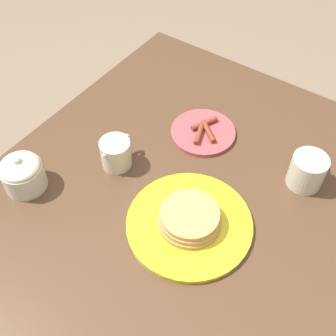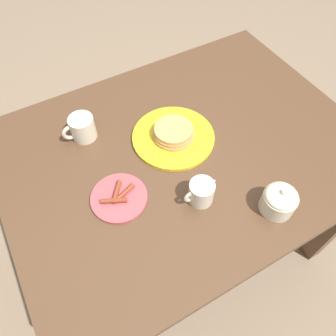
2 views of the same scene
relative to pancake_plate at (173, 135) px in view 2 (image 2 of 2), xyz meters
name	(u,v)px [view 2 (image 2 of 2)]	position (x,y,z in m)	size (l,w,h in m)	color
ground_plane	(179,237)	(-0.01, 0.05, -0.75)	(8.00, 8.00, 0.00)	#7A6651
dining_table	(183,169)	(-0.01, 0.05, -0.14)	(1.18, 0.88, 0.73)	#4C3321
pancake_plate	(173,135)	(0.00, 0.00, 0.00)	(0.27, 0.27, 0.05)	gold
side_plate_bacon	(119,197)	(0.26, 0.12, -0.01)	(0.17, 0.17, 0.02)	#B2474C
coffee_mug	(82,128)	(0.26, -0.15, 0.03)	(0.11, 0.08, 0.08)	beige
creamer_pitcher	(202,192)	(0.05, 0.24, 0.02)	(0.11, 0.07, 0.08)	beige
sugar_bowl	(279,200)	(-0.12, 0.37, 0.03)	(0.10, 0.10, 0.09)	beige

